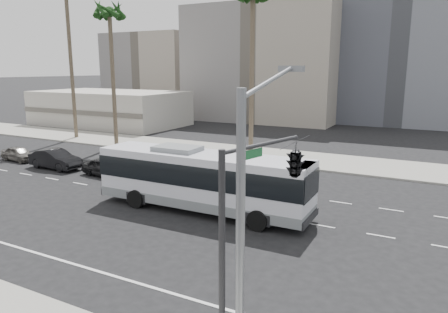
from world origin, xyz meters
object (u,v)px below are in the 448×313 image
Objects in this scene: car_b at (55,159)px; car_a at (105,167)px; car_c at (19,154)px; city_bus at (202,178)px; traffic_signal at (288,169)px; streetlight_corner at (248,220)px; palm_mid at (110,15)px.

car_a is at bearing -87.26° from car_b.
car_b is 5.56m from car_c.
city_bus is 16.80m from car_b.
traffic_signal is at bearing -116.82° from car_a.
city_bus reaches higher than car_b.
traffic_signal is (30.12, -12.46, 4.66)m from car_c.
car_c is at bearing 92.45° from car_a.
streetlight_corner is at bearing -55.04° from city_bus.
car_b is at bearing 95.89° from car_a.
palm_mid reaches higher than car_b.
city_bus is at bearing 123.21° from streetlight_corner.
car_b is (-5.50, -0.07, 0.11)m from car_a.
city_bus is 1.56× the size of streetlight_corner.
car_b is 1.30× the size of car_c.
traffic_signal is at bearing -39.27° from palm_mid.
car_a is 1.08× the size of car_c.
car_a is at bearing -51.78° from palm_mid.
palm_mid reaches higher than streetlight_corner.
car_b is 0.33× the size of palm_mid.
traffic_signal is at bearing -113.72° from car_b.
city_bus is 0.86× the size of palm_mid.
streetlight_corner reaches higher than city_bus.
traffic_signal is 0.42× the size of palm_mid.
city_bus is 2.64× the size of car_b.
car_b is 27.67m from traffic_signal.
streetlight_corner is 38.34m from palm_mid.
car_a is 18.47m from palm_mid.
streetlight_corner is 3.21m from traffic_signal.
city_bus is 11.52m from car_a.
car_a is 0.65× the size of traffic_signal.
city_bus is at bearing -95.87° from car_c.
palm_mid is at bearing 143.82° from city_bus.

